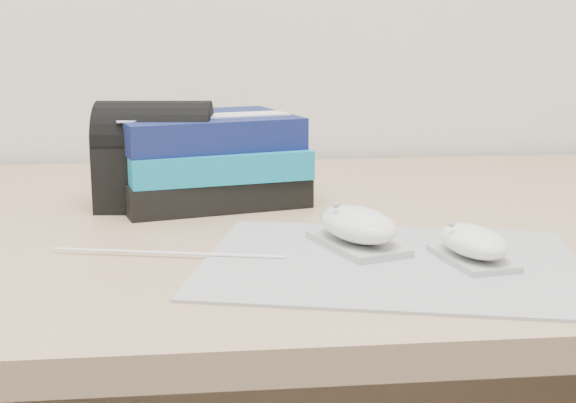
{
  "coord_description": "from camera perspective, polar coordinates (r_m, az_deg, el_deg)",
  "views": [
    {
      "loc": [
        -0.16,
        0.66,
        0.95
      ],
      "look_at": [
        -0.07,
        1.47,
        0.77
      ],
      "focal_mm": 50.0,
      "sensor_mm": 36.0,
      "label": 1
    }
  ],
  "objects": [
    {
      "name": "usb_cable",
      "position": [
        0.79,
        -8.52,
        -3.64
      ],
      "size": [
        0.23,
        0.06,
        0.0
      ],
      "primitive_type": "cylinder",
      "rotation": [
        0.0,
        1.57,
        -0.24
      ],
      "color": "white",
      "rests_on": "mousepad"
    },
    {
      "name": "mousepad",
      "position": [
        0.76,
        7.29,
        -4.33
      ],
      "size": [
        0.41,
        0.35,
        0.0
      ],
      "primitive_type": "cube",
      "rotation": [
        0.0,
        0.0,
        -0.25
      ],
      "color": "gray",
      "rests_on": "desk"
    },
    {
      "name": "mouse_rear",
      "position": [
        0.8,
        4.97,
        -1.86
      ],
      "size": [
        0.09,
        0.13,
        0.05
      ],
      "color": "#B0B0B3",
      "rests_on": "mousepad"
    },
    {
      "name": "desk",
      "position": [
        1.09,
        2.53,
        -12.18
      ],
      "size": [
        1.6,
        0.8,
        0.73
      ],
      "color": "tan",
      "rests_on": "ground"
    },
    {
      "name": "book_stack",
      "position": [
        1.03,
        -5.83,
        3.04
      ],
      "size": [
        0.26,
        0.23,
        0.11
      ],
      "color": "black",
      "rests_on": "desk"
    },
    {
      "name": "pouch",
      "position": [
        1.0,
        -9.4,
        3.22
      ],
      "size": [
        0.15,
        0.11,
        0.13
      ],
      "color": "black",
      "rests_on": "desk"
    },
    {
      "name": "mouse_front",
      "position": [
        0.77,
        13.05,
        -2.97
      ],
      "size": [
        0.07,
        0.1,
        0.04
      ],
      "color": "#B0B0B3",
      "rests_on": "mousepad"
    }
  ]
}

